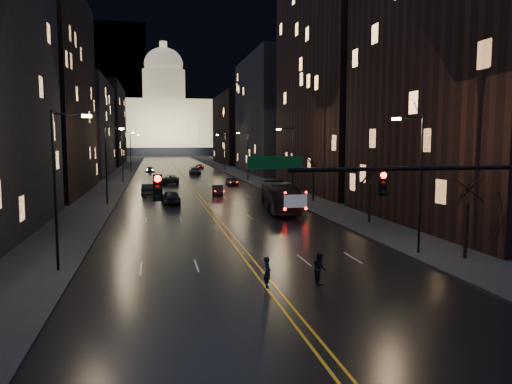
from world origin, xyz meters
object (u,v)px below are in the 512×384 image
bus (280,197)px  receding_car_a (218,190)px  pedestrian_a (267,272)px  oncoming_car_a (171,197)px  oncoming_car_b (149,190)px  traffic_signal (434,194)px  pedestrian_b (319,269)px

bus → receding_car_a: size_ratio=2.68×
receding_car_a → pedestrian_a: size_ratio=2.57×
oncoming_car_a → oncoming_car_b: size_ratio=0.97×
traffic_signal → oncoming_car_a: (-9.74, 39.46, -4.28)m
oncoming_car_b → pedestrian_b: bearing=104.4°
receding_car_a → oncoming_car_a: bearing=-121.4°
oncoming_car_a → pedestrian_a: (3.65, -34.62, -0.02)m
oncoming_car_b → receding_car_a: bearing=176.4°
oncoming_car_b → receding_car_a: oncoming_car_b is taller
pedestrian_a → oncoming_car_b: bearing=14.7°
receding_car_a → pedestrian_a: 43.34m
oncoming_car_b → pedestrian_a: (6.25, -44.28, -0.02)m
receding_car_a → pedestrian_a: (-2.88, -43.25, 0.12)m
oncoming_car_b → pedestrian_a: size_ratio=3.11×
bus → oncoming_car_a: bearing=147.9°
traffic_signal → receding_car_a: 48.40m
traffic_signal → pedestrian_a: traffic_signal is taller
pedestrian_a → pedestrian_b: bearing=-79.9°
pedestrian_a → pedestrian_b: (2.78, 0.17, 0.01)m
oncoming_car_a → oncoming_car_b: oncoming_car_a is taller
pedestrian_b → receding_car_a: bearing=-0.2°
traffic_signal → pedestrian_a: bearing=141.5°
traffic_signal → oncoming_car_b: (-12.33, 49.12, -4.29)m
traffic_signal → oncoming_car_b: traffic_signal is taller
receding_car_a → traffic_signal: bearing=-80.4°
oncoming_car_a → pedestrian_a: size_ratio=3.02×
traffic_signal → oncoming_car_b: 50.83m
bus → oncoming_car_a: 13.80m
traffic_signal → bus: traffic_signal is taller
bus → pedestrian_a: size_ratio=6.89×
oncoming_car_b → oncoming_car_a: bearing=107.9°
oncoming_car_b → receding_car_a: size_ratio=1.21×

